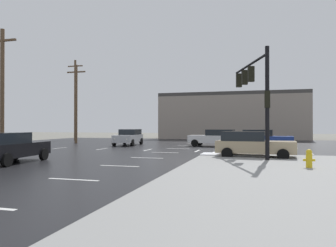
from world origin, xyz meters
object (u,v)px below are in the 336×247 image
Objects in this scene: fire_hydrant at (309,158)px; sedan_blue at (264,138)px; utility_pole_far at (76,102)px; sedan_white at (215,137)px; utility_pole_distant at (75,99)px; traffic_signal_mast at (255,86)px; sedan_silver at (129,137)px; sedan_black at (9,147)px; utility_pole_mid at (2,88)px; sedan_tan at (252,144)px.

fire_hydrant is 0.17× the size of sedan_blue.
utility_pole_far reaches higher than sedan_blue.
utility_pole_distant reaches higher than sedan_white.
fire_hydrant is at bearing -172.75° from traffic_signal_mast.
sedan_white is (-5.86, 15.15, 0.32)m from fire_hydrant.
utility_pole_far is (-15.39, 1.21, 3.70)m from sedan_white.
sedan_blue reaches higher than fire_hydrant.
sedan_silver is at bearing 32.30° from traffic_signal_mast.
utility_pole_mid is at bearing 40.89° from sedan_black.
traffic_signal_mast is 6.49m from fire_hydrant.
sedan_black is at bearing -4.36° from sedan_silver.
traffic_signal_mast is 1.31× the size of sedan_blue.
fire_hydrant is at bearing -10.05° from utility_pole_mid.
sedan_tan reaches higher than fire_hydrant.
traffic_signal_mast is 10.13m from sedan_blue.
sedan_silver is at bearing 144.59° from sedan_tan.
utility_pole_far is (-21.25, 16.37, 4.01)m from fire_hydrant.
sedan_black is 0.43× the size of utility_pole_distant.
utility_pole_far is at bearing 40.64° from traffic_signal_mast.
utility_pole_mid reaches higher than fire_hydrant.
sedan_silver is (-14.41, 14.88, 0.32)m from fire_hydrant.
sedan_black is at bearing -175.32° from fire_hydrant.
sedan_white is 1.00× the size of sedan_silver.
sedan_blue is 1.00× the size of sedan_black.
sedan_tan is 0.54× the size of utility_pole_mid.
traffic_signal_mast is at bearing -31.39° from utility_pole_far.
traffic_signal_mast is at bearing 4.70° from utility_pole_mid.
sedan_white is 1.00× the size of sedan_black.
sedan_tan is 22.47m from utility_pole_far.
sedan_black is 0.54× the size of utility_pole_far.
sedan_blue is 0.43× the size of utility_pole_distant.
utility_pole_distant is (-11.09, 8.22, 4.75)m from sedan_silver.
traffic_signal_mast is at bearing -89.71° from sedan_blue.
sedan_silver is 0.54× the size of utility_pole_mid.
sedan_black is 1.00× the size of sedan_tan.
traffic_signal_mast reaches higher than sedan_black.
sedan_blue is at bearing 96.00° from fire_hydrant.
utility_pole_distant reaches higher than utility_pole_mid.
sedan_silver is 16.06m from sedan_black.
utility_pole_distant is at bearing 122.29° from utility_pole_far.
traffic_signal_mast is 1.31× the size of sedan_tan.
sedan_white is (-3.61, 10.38, -3.47)m from traffic_signal_mast.
sedan_silver reaches higher than fire_hydrant.
sedan_blue is 26.02m from utility_pole_distant.
utility_pole_far is 8.04m from utility_pole_distant.
traffic_signal_mast reaches higher than sedan_silver.
sedan_silver is 12.95m from utility_pole_mid.
sedan_silver and sedan_black have the same top height.
traffic_signal_mast is at bearing 17.43° from sedan_tan.
traffic_signal_mast is at bearing -38.24° from utility_pole_distant.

